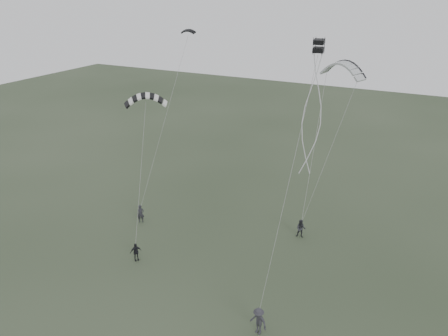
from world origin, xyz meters
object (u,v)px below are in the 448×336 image
at_px(kite_pale_large, 343,63).
at_px(flyer_left, 141,214).
at_px(kite_dark_small, 188,30).
at_px(flyer_center, 136,252).
at_px(flyer_right, 301,229).
at_px(kite_striped, 145,96).
at_px(flyer_far, 258,321).
at_px(kite_box, 319,46).

bearing_deg(kite_pale_large, flyer_left, -117.86).
bearing_deg(kite_dark_small, kite_pale_large, 2.52).
bearing_deg(kite_pale_large, flyer_center, -98.67).
bearing_deg(flyer_center, kite_dark_small, 48.26).
relative_size(flyer_right, flyer_center, 1.09).
distance_m(flyer_right, kite_dark_small, 19.89).
bearing_deg(flyer_left, flyer_center, -90.16).
height_order(flyer_left, kite_dark_small, kite_dark_small).
bearing_deg(kite_striped, flyer_right, -17.08).
bearing_deg(flyer_far, flyer_right, 110.12).
bearing_deg(flyer_far, kite_pale_large, 105.19).
xyz_separation_m(flyer_right, kite_dark_small, (-12.49, 3.48, 15.09)).
bearing_deg(flyer_right, kite_striped, -170.57).
bearing_deg(flyer_left, flyer_far, -61.54).
bearing_deg(flyer_left, kite_pale_large, -1.14).
bearing_deg(flyer_far, kite_striped, 164.62).
xyz_separation_m(flyer_far, kite_dark_small, (-13.52, 15.27, 14.98)).
distance_m(flyer_center, kite_striped, 12.05).
distance_m(flyer_center, kite_dark_small, 19.70).
bearing_deg(flyer_center, kite_box, -40.26).
relative_size(flyer_far, kite_pale_large, 0.43).
distance_m(flyer_right, kite_pale_large, 14.00).
relative_size(kite_dark_small, kite_box, 1.92).
xyz_separation_m(flyer_left, flyer_right, (13.51, 3.93, -0.02)).
height_order(kite_dark_small, kite_box, kite_box).
xyz_separation_m(flyer_left, kite_striped, (1.60, -0.23, 10.87)).
distance_m(kite_dark_small, kite_pale_large, 13.77).
distance_m(kite_dark_small, kite_box, 17.49).
xyz_separation_m(flyer_right, kite_pale_large, (1.01, 5.15, 12.98)).
bearing_deg(kite_striped, flyer_left, 135.50).
xyz_separation_m(flyer_center, kite_dark_small, (-2.21, 12.38, 15.16)).
xyz_separation_m(kite_dark_small, kite_box, (14.42, -9.88, 0.55)).
xyz_separation_m(flyer_right, kite_striped, (-11.91, -4.16, 10.89)).
distance_m(kite_striped, kite_box, 14.80).
relative_size(flyer_left, kite_dark_small, 1.24).
distance_m(flyer_left, kite_box, 22.10).
bearing_deg(kite_box, flyer_far, -105.07).
relative_size(flyer_far, kite_striped, 0.56).
relative_size(kite_dark_small, kite_pale_large, 0.31).
bearing_deg(flyer_left, kite_striped, -41.33).
relative_size(kite_striped, kite_box, 4.65).
distance_m(flyer_left, flyer_center, 5.93).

